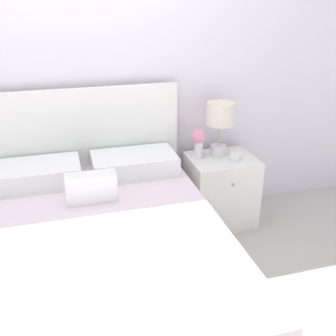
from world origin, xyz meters
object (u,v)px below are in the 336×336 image
at_px(flower_vase, 199,140).
at_px(bed, 100,257).
at_px(nightstand, 220,190).
at_px(teacup, 235,157).
at_px(table_lamp, 220,119).

bearing_deg(flower_vase, bed, -141.22).
distance_m(nightstand, flower_vase, 0.47).
bearing_deg(bed, flower_vase, 38.78).
bearing_deg(bed, teacup, 27.03).
xyz_separation_m(bed, nightstand, (1.05, 0.64, -0.01)).
relative_size(table_lamp, flower_vase, 1.82).
relative_size(flower_vase, teacup, 1.78).
height_order(nightstand, teacup, teacup).
bearing_deg(table_lamp, flower_vase, -173.72).
distance_m(table_lamp, flower_vase, 0.23).
bearing_deg(teacup, flower_vase, 154.04).
distance_m(bed, teacup, 1.30).
distance_m(flower_vase, teacup, 0.31).
height_order(nightstand, table_lamp, table_lamp).
height_order(bed, teacup, bed).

